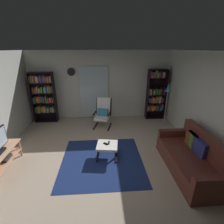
# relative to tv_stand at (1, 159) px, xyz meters

# --- Properties ---
(ground_plane) EXTENTS (7.02, 7.02, 0.00)m
(ground_plane) POSITION_rel_tv_stand_xyz_m (2.28, 0.14, -0.32)
(ground_plane) COLOR tan
(wall_back) EXTENTS (5.60, 0.06, 2.60)m
(wall_back) POSITION_rel_tv_stand_xyz_m (2.28, 3.04, 0.98)
(wall_back) COLOR beige
(wall_back) RESTS_ON ground
(wall_right) EXTENTS (0.06, 6.00, 2.60)m
(wall_right) POSITION_rel_tv_stand_xyz_m (4.98, 0.14, 0.98)
(wall_right) COLOR beige
(wall_right) RESTS_ON ground
(glass_door_panel) EXTENTS (1.10, 0.01, 2.00)m
(glass_door_panel) POSITION_rel_tv_stand_xyz_m (2.04, 2.98, 0.73)
(glass_door_panel) COLOR silver
(area_rug) EXTENTS (2.02, 1.98, 0.01)m
(area_rug) POSITION_rel_tv_stand_xyz_m (2.30, 0.19, -0.32)
(area_rug) COLOR navy
(area_rug) RESTS_ON ground
(tv_stand) EXTENTS (0.44, 1.22, 0.49)m
(tv_stand) POSITION_rel_tv_stand_xyz_m (0.00, 0.00, 0.00)
(tv_stand) COLOR tan
(tv_stand) RESTS_ON ground
(bookshelf_near_tv) EXTENTS (0.82, 0.30, 1.88)m
(bookshelf_near_tv) POSITION_rel_tv_stand_xyz_m (0.18, 2.76, 0.68)
(bookshelf_near_tv) COLOR black
(bookshelf_near_tv) RESTS_ON ground
(bookshelf_near_sofa) EXTENTS (0.71, 0.30, 1.94)m
(bookshelf_near_sofa) POSITION_rel_tv_stand_xyz_m (4.44, 2.80, 0.67)
(bookshelf_near_sofa) COLOR black
(bookshelf_near_sofa) RESTS_ON ground
(leather_sofa) EXTENTS (0.90, 1.87, 0.88)m
(leather_sofa) POSITION_rel_tv_stand_xyz_m (4.38, -0.26, -0.01)
(leather_sofa) COLOR #5B2821
(leather_sofa) RESTS_ON ground
(lounge_armchair) EXTENTS (0.71, 0.77, 1.02)m
(lounge_armchair) POSITION_rel_tv_stand_xyz_m (2.36, 2.19, 0.21)
(lounge_armchair) COLOR black
(lounge_armchair) RESTS_ON ground
(ottoman) EXTENTS (0.58, 0.54, 0.38)m
(ottoman) POSITION_rel_tv_stand_xyz_m (2.44, 0.33, -0.01)
(ottoman) COLOR white
(ottoman) RESTS_ON ground
(tv_remote) EXTENTS (0.06, 0.15, 0.02)m
(tv_remote) POSITION_rel_tv_stand_xyz_m (2.48, 0.39, 0.06)
(tv_remote) COLOR black
(tv_remote) RESTS_ON ottoman
(cell_phone) EXTENTS (0.14, 0.15, 0.01)m
(cell_phone) POSITION_rel_tv_stand_xyz_m (2.40, 0.36, 0.06)
(cell_phone) COLOR black
(cell_phone) RESTS_ON ottoman
(floor_lamp_by_shelf) EXTENTS (0.22, 0.22, 1.58)m
(floor_lamp_by_shelf) POSITION_rel_tv_stand_xyz_m (4.59, 2.04, 0.91)
(floor_lamp_by_shelf) COLOR #A5A5AD
(floor_lamp_by_shelf) RESTS_ON ground
(wall_clock) EXTENTS (0.29, 0.03, 0.29)m
(wall_clock) POSITION_rel_tv_stand_xyz_m (1.23, 2.97, 1.53)
(wall_clock) COLOR silver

